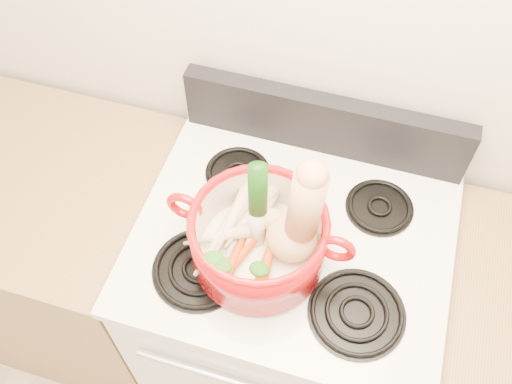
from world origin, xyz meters
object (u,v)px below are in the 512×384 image
(leek, at_px, (257,206))
(stove_body, at_px, (285,313))
(squash, at_px, (294,215))
(dutch_oven, at_px, (259,239))

(leek, bearing_deg, stove_body, 20.25)
(squash, bearing_deg, dutch_oven, -170.23)
(squash, distance_m, leek, 0.09)
(dutch_oven, height_order, leek, leek)
(stove_body, xyz_separation_m, squash, (0.01, -0.07, 0.69))
(dutch_oven, xyz_separation_m, leek, (-0.01, 0.03, 0.09))
(stove_body, bearing_deg, leek, -140.57)
(dutch_oven, height_order, squash, squash)
(stove_body, xyz_separation_m, dutch_oven, (-0.06, -0.09, 0.58))
(stove_body, distance_m, leek, 0.68)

